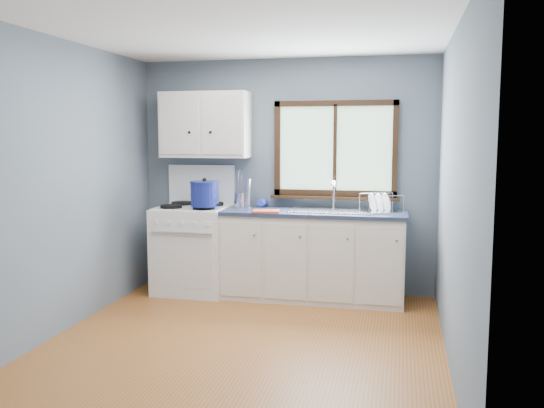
% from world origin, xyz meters
% --- Properties ---
extents(floor, '(3.20, 3.60, 0.02)m').
position_xyz_m(floor, '(0.00, 0.00, -0.01)').
color(floor, '#A15B27').
rests_on(floor, ground).
extents(ceiling, '(3.20, 3.60, 0.02)m').
position_xyz_m(ceiling, '(0.00, 0.00, 2.51)').
color(ceiling, white).
rests_on(ceiling, wall_back).
extents(wall_back, '(3.20, 0.02, 2.50)m').
position_xyz_m(wall_back, '(0.00, 1.81, 1.25)').
color(wall_back, slate).
rests_on(wall_back, ground).
extents(wall_front, '(3.20, 0.02, 2.50)m').
position_xyz_m(wall_front, '(0.00, -1.81, 1.25)').
color(wall_front, slate).
rests_on(wall_front, ground).
extents(wall_left, '(0.02, 3.60, 2.50)m').
position_xyz_m(wall_left, '(-1.61, 0.00, 1.25)').
color(wall_left, slate).
rests_on(wall_left, ground).
extents(wall_right, '(0.02, 3.60, 2.50)m').
position_xyz_m(wall_right, '(1.61, 0.00, 1.25)').
color(wall_right, slate).
rests_on(wall_right, ground).
extents(gas_range, '(0.76, 0.69, 1.36)m').
position_xyz_m(gas_range, '(-0.95, 1.47, 0.49)').
color(gas_range, white).
rests_on(gas_range, floor).
extents(base_cabinets, '(1.85, 0.60, 0.88)m').
position_xyz_m(base_cabinets, '(0.36, 1.49, 0.41)').
color(base_cabinets, silver).
rests_on(base_cabinets, floor).
extents(countertop, '(1.89, 0.64, 0.04)m').
position_xyz_m(countertop, '(0.36, 1.49, 0.90)').
color(countertop, '#1D263D').
rests_on(countertop, base_cabinets).
extents(sink, '(0.84, 0.46, 0.44)m').
position_xyz_m(sink, '(0.54, 1.49, 0.86)').
color(sink, silver).
rests_on(sink, countertop).
extents(window, '(1.36, 0.10, 1.03)m').
position_xyz_m(window, '(0.54, 1.77, 1.48)').
color(window, '#9EC6A8').
rests_on(window, wall_back).
extents(upper_cabinets, '(0.95, 0.35, 0.70)m').
position_xyz_m(upper_cabinets, '(-0.85, 1.63, 1.80)').
color(upper_cabinets, silver).
rests_on(upper_cabinets, wall_back).
extents(skillet, '(0.36, 0.28, 0.04)m').
position_xyz_m(skillet, '(-0.78, 1.32, 0.98)').
color(skillet, black).
rests_on(skillet, gas_range).
extents(stockpot, '(0.33, 0.33, 0.29)m').
position_xyz_m(stockpot, '(-0.75, 1.30, 1.09)').
color(stockpot, navy).
rests_on(stockpot, gas_range).
extents(utensil_crock, '(0.15, 0.15, 0.39)m').
position_xyz_m(utensil_crock, '(-0.46, 1.60, 1.00)').
color(utensil_crock, silver).
rests_on(utensil_crock, countertop).
extents(thermos, '(0.09, 0.09, 0.31)m').
position_xyz_m(thermos, '(-0.38, 1.61, 1.07)').
color(thermos, silver).
rests_on(thermos, countertop).
extents(soap_bottle, '(0.09, 0.09, 0.24)m').
position_xyz_m(soap_bottle, '(-0.24, 1.63, 1.04)').
color(soap_bottle, blue).
rests_on(soap_bottle, countertop).
extents(dish_towel, '(0.29, 0.23, 0.02)m').
position_xyz_m(dish_towel, '(-0.10, 1.28, 0.93)').
color(dish_towel, '#D14A31').
rests_on(dish_towel, countertop).
extents(dish_rack, '(0.46, 0.42, 0.20)m').
position_xyz_m(dish_rack, '(1.03, 1.51, 0.97)').
color(dish_rack, silver).
rests_on(dish_rack, countertop).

